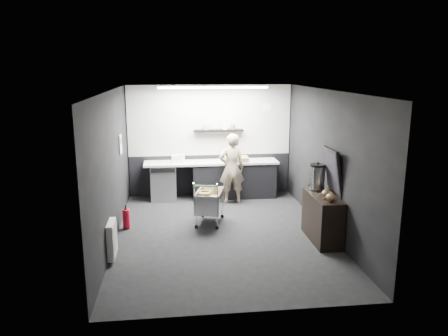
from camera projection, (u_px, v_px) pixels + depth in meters
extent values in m
plane|color=black|center=(223.00, 234.00, 8.32)|extent=(5.50, 5.50, 0.00)
plane|color=silver|center=(223.00, 91.00, 7.72)|extent=(5.50, 5.50, 0.00)
plane|color=black|center=(210.00, 141.00, 10.68)|extent=(5.50, 0.00, 5.50)
plane|color=black|center=(248.00, 214.00, 5.36)|extent=(5.50, 0.00, 5.50)
plane|color=black|center=(112.00, 168.00, 7.79)|extent=(0.00, 5.50, 5.50)
plane|color=black|center=(328.00, 162.00, 8.25)|extent=(0.00, 5.50, 5.50)
cube|color=#B6B6B1|center=(210.00, 120.00, 10.55)|extent=(3.95, 0.02, 1.70)
cube|color=black|center=(210.00, 175.00, 10.85)|extent=(3.95, 0.02, 1.00)
cube|color=black|center=(219.00, 130.00, 10.52)|extent=(1.20, 0.22, 0.04)
cylinder|color=white|center=(267.00, 107.00, 10.63)|extent=(0.20, 0.03, 0.20)
cube|color=white|center=(121.00, 144.00, 9.01)|extent=(0.02, 0.30, 0.40)
cube|color=red|center=(121.00, 141.00, 8.99)|extent=(0.02, 0.22, 0.10)
cube|color=white|center=(112.00, 239.00, 7.15)|extent=(0.10, 0.50, 0.60)
cube|color=white|center=(213.00, 88.00, 9.51)|extent=(2.40, 0.20, 0.04)
cube|color=black|center=(234.00, 180.00, 10.63)|extent=(2.00, 0.56, 0.85)
cube|color=silver|center=(211.00, 162.00, 10.47)|extent=(3.20, 0.60, 0.05)
cube|color=#9EA0A5|center=(164.00, 182.00, 10.44)|extent=(0.60, 0.58, 0.85)
cube|color=black|center=(163.00, 170.00, 10.07)|extent=(0.56, 0.02, 0.10)
imported|color=beige|center=(232.00, 168.00, 10.10)|extent=(0.63, 0.44, 1.64)
cube|color=silver|center=(210.00, 210.00, 8.86)|extent=(0.67, 0.87, 0.02)
cube|color=silver|center=(198.00, 201.00, 8.79)|extent=(0.22, 0.74, 0.40)
cube|color=silver|center=(221.00, 200.00, 8.84)|extent=(0.22, 0.74, 0.40)
cube|color=silver|center=(211.00, 206.00, 8.45)|extent=(0.48, 0.15, 0.40)
cube|color=silver|center=(208.00, 196.00, 9.17)|extent=(0.48, 0.15, 0.40)
cylinder|color=silver|center=(201.00, 222.00, 8.53)|extent=(0.02, 0.02, 0.27)
cylinder|color=silver|center=(222.00, 221.00, 8.58)|extent=(0.02, 0.02, 0.27)
cylinder|color=silver|center=(198.00, 211.00, 9.19)|extent=(0.02, 0.02, 0.27)
cylinder|color=silver|center=(218.00, 210.00, 9.24)|extent=(0.02, 0.02, 0.27)
cylinder|color=green|center=(211.00, 186.00, 8.30)|extent=(0.49, 0.16, 0.03)
cube|color=brown|center=(204.00, 200.00, 8.89)|extent=(0.28, 0.32, 0.34)
cube|color=brown|center=(216.00, 204.00, 8.73)|extent=(0.26, 0.29, 0.31)
cylinder|color=black|center=(201.00, 228.00, 8.56)|extent=(0.08, 0.05, 0.07)
cylinder|color=black|center=(199.00, 216.00, 9.22)|extent=(0.08, 0.05, 0.07)
cylinder|color=black|center=(222.00, 227.00, 8.60)|extent=(0.08, 0.05, 0.07)
cylinder|color=black|center=(218.00, 215.00, 9.27)|extent=(0.08, 0.05, 0.07)
cube|color=black|center=(322.00, 218.00, 7.94)|extent=(0.43, 1.14, 0.85)
cylinder|color=silver|center=(317.00, 177.00, 8.16)|extent=(0.28, 0.28, 0.44)
cylinder|color=black|center=(318.00, 165.00, 8.11)|extent=(0.28, 0.28, 0.04)
sphere|color=black|center=(318.00, 163.00, 8.10)|extent=(0.05, 0.05, 0.05)
ellipsoid|color=brown|center=(326.00, 194.00, 7.69)|extent=(0.17, 0.17, 0.14)
ellipsoid|color=brown|center=(331.00, 197.00, 7.46)|extent=(0.17, 0.17, 0.14)
cube|color=black|center=(333.00, 171.00, 7.82)|extent=(0.20, 0.66, 0.85)
cube|color=black|center=(332.00, 172.00, 7.81)|extent=(0.14, 0.57, 0.73)
cylinder|color=red|center=(126.00, 218.00, 8.56)|extent=(0.14, 0.14, 0.37)
cone|color=black|center=(126.00, 208.00, 8.51)|extent=(0.09, 0.09, 0.06)
cylinder|color=black|center=(126.00, 207.00, 8.50)|extent=(0.03, 0.03, 0.06)
cube|color=#997A51|center=(236.00, 159.00, 10.47)|extent=(0.56, 0.43, 0.11)
cylinder|color=silver|center=(181.00, 158.00, 10.36)|extent=(0.19, 0.19, 0.19)
cube|color=white|center=(176.00, 159.00, 10.30)|extent=(0.21, 0.16, 0.18)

